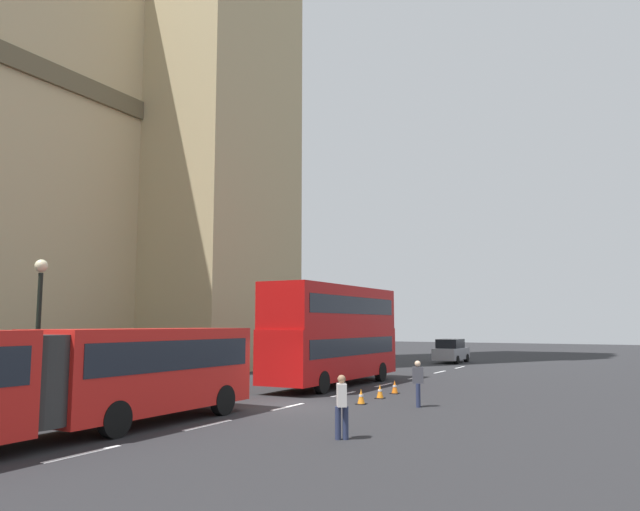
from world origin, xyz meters
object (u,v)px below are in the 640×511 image
double_decker_bus (334,331)px  traffic_cone_middle (380,392)px  sedan_lead (451,351)px  pedestrian_near_cones (342,404)px  articulated_bus (25,376)px  street_lamp (38,324)px  traffic_cone_east (395,387)px  traffic_cone_west (361,397)px  pedestrian_by_kerb (418,382)px

double_decker_bus → traffic_cone_middle: bearing=-131.9°
sedan_lead → pedestrian_near_cones: 33.27m
articulated_bus → street_lamp: street_lamp is taller
sedan_lead → pedestrian_near_cones: bearing=-168.6°
traffic_cone_middle → pedestrian_near_cones: (-8.65, -2.57, 0.63)m
traffic_cone_east → traffic_cone_west: bearing=-177.4°
traffic_cone_middle → pedestrian_near_cones: bearing=-163.5°
sedan_lead → traffic_cone_east: sedan_lead is taller
street_lamp → pedestrian_near_cones: bearing=-84.4°
traffic_cone_middle → street_lamp: bearing=138.9°
sedan_lead → traffic_cone_east: 22.41m
traffic_cone_east → pedestrian_by_kerb: bearing=-146.8°
pedestrian_near_cones → pedestrian_by_kerb: same height
double_decker_bus → street_lamp: 14.06m
pedestrian_near_cones → pedestrian_by_kerb: size_ratio=1.00×
sedan_lead → double_decker_bus: bearing=-179.9°
sedan_lead → traffic_cone_middle: (-23.96, -4.04, -0.63)m
pedestrian_near_cones → pedestrian_by_kerb: bearing=2.7°
double_decker_bus → sedan_lead: double_decker_bus is taller
sedan_lead → pedestrian_near_cones: (-32.61, -6.60, -0.00)m
articulated_bus → sedan_lead: 37.34m
articulated_bus → traffic_cone_east: bearing=-14.3°
traffic_cone_middle → articulated_bus: bearing=163.4°
double_decker_bus → traffic_cone_west: bearing=-144.0°
double_decker_bus → sedan_lead: bearing=0.1°
pedestrian_near_cones → traffic_cone_east: bearing=14.2°
pedestrian_by_kerb → pedestrian_near_cones: bearing=-177.3°
traffic_cone_middle → pedestrian_by_kerb: pedestrian_by_kerb is taller
articulated_bus → sedan_lead: articulated_bus is taller
double_decker_bus → traffic_cone_middle: double_decker_bus is taller
traffic_cone_middle → traffic_cone_east: bearing=3.2°
traffic_cone_east → pedestrian_by_kerb: pedestrian_by_kerb is taller
traffic_cone_middle → traffic_cone_east: (1.90, 0.11, 0.00)m
traffic_cone_west → traffic_cone_east: (3.90, 0.18, 0.00)m
traffic_cone_west → pedestrian_by_kerb: size_ratio=0.34×
articulated_bus → pedestrian_by_kerb: articulated_bus is taller
traffic_cone_middle → sedan_lead: bearing=9.6°
traffic_cone_west → traffic_cone_middle: bearing=2.0°
articulated_bus → double_decker_bus: bearing=0.0°
traffic_cone_east → pedestrian_near_cones: size_ratio=0.34×
double_decker_bus → pedestrian_by_kerb: 8.36m
street_lamp → double_decker_bus: bearing=-18.7°
double_decker_bus → sedan_lead: size_ratio=2.34×
traffic_cone_west → pedestrian_by_kerb: 2.28m
traffic_cone_middle → street_lamp: street_lamp is taller
sedan_lead → pedestrian_by_kerb: size_ratio=2.60×
double_decker_bus → traffic_cone_middle: 5.89m
traffic_cone_west → pedestrian_near_cones: bearing=-159.4°
traffic_cone_middle → pedestrian_near_cones: pedestrian_near_cones is taller
traffic_cone_middle → pedestrian_near_cones: 9.05m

